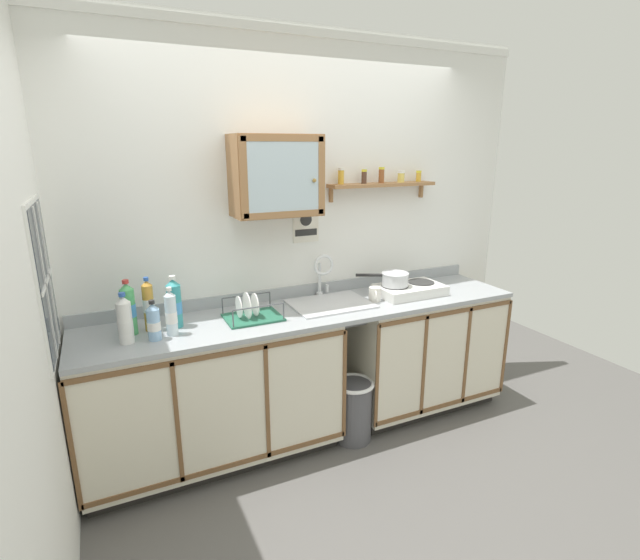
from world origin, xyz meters
TOP-DOWN VIEW (x-y plane):
  - floor at (0.00, 0.00)m, footprint 5.97×5.97m
  - back_wall at (0.00, 0.74)m, footprint 3.57×0.07m
  - side_wall_left at (-1.51, -0.24)m, footprint 0.05×3.51m
  - lower_cabinet_run at (-0.69, 0.42)m, footprint 1.57×0.60m
  - lower_cabinet_run_right at (0.90, 0.42)m, footprint 1.16×0.60m
  - countertop at (0.00, 0.42)m, footprint 2.93×0.62m
  - backsplash at (0.00, 0.70)m, footprint 2.93×0.02m
  - sink at (0.14, 0.45)m, footprint 0.53×0.44m
  - hot_plate_stove at (0.76, 0.40)m, footprint 0.48×0.30m
  - saucepan at (0.64, 0.42)m, footprint 0.35×0.23m
  - bottle_water_clear_0 at (-0.90, 0.34)m, footprint 0.07×0.07m
  - bottle_soda_green_1 at (-1.12, 0.46)m, footprint 0.08×0.08m
  - bottle_opaque_white_2 at (-1.14, 0.33)m, footprint 0.08×0.08m
  - bottle_juice_amber_3 at (-1.01, 0.47)m, footprint 0.06×0.06m
  - bottle_detergent_teal_4 at (-0.86, 0.46)m, footprint 0.08×0.08m
  - bottle_water_blue_5 at (-1.00, 0.31)m, footprint 0.07×0.07m
  - dish_rack at (-0.42, 0.41)m, footprint 0.34×0.27m
  - mug at (0.45, 0.38)m, footprint 0.08×0.12m
  - wall_cabinet at (-0.18, 0.57)m, footprint 0.55×0.30m
  - spice_shelf at (0.65, 0.64)m, footprint 0.82×0.14m
  - warning_sign at (0.08, 0.71)m, footprint 0.19×0.01m
  - window at (-1.48, 0.25)m, footprint 0.03×0.56m
  - trash_bin at (0.21, 0.21)m, footprint 0.28×0.28m

SIDE VIEW (x-z plane):
  - floor at x=0.00m, z-range 0.00..0.00m
  - trash_bin at x=0.21m, z-range 0.01..0.44m
  - lower_cabinet_run at x=-0.69m, z-range 0.00..0.89m
  - lower_cabinet_run_right at x=0.90m, z-range 0.00..0.89m
  - sink at x=0.14m, z-range 0.68..1.11m
  - countertop at x=0.00m, z-range 0.89..0.92m
  - dish_rack at x=-0.42m, z-range 0.87..1.04m
  - hot_plate_stove at x=0.76m, z-range 0.92..0.99m
  - backsplash at x=0.00m, z-range 0.92..1.00m
  - mug at x=0.45m, z-range 0.92..1.02m
  - bottle_water_blue_5 at x=-1.00m, z-range 0.90..1.13m
  - bottle_opaque_white_2 at x=-1.14m, z-range 0.90..1.18m
  - bottle_water_clear_0 at x=-0.90m, z-range 0.90..1.18m
  - saucepan at x=0.64m, z-range 1.00..1.09m
  - bottle_detergent_teal_4 at x=-0.86m, z-range 0.90..1.22m
  - bottle_soda_green_1 at x=-1.12m, z-range 0.91..1.23m
  - bottle_juice_amber_3 at x=-1.01m, z-range 0.91..1.23m
  - window at x=-1.48m, z-range 0.94..1.71m
  - side_wall_left at x=-1.51m, z-range 0.00..2.68m
  - back_wall at x=0.00m, z-range 0.01..2.69m
  - warning_sign at x=0.08m, z-range 1.30..1.55m
  - spice_shelf at x=0.65m, z-range 1.58..1.81m
  - wall_cabinet at x=-0.18m, z-range 1.52..2.02m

